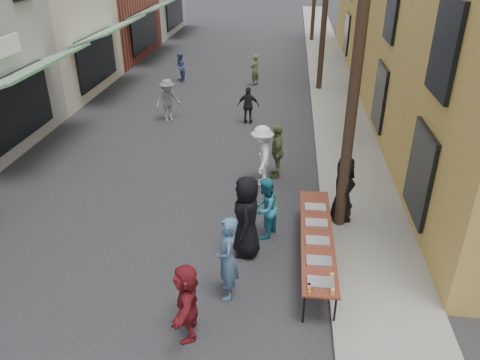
% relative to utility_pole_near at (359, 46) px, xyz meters
% --- Properties ---
extents(ground, '(120.00, 120.00, 0.00)m').
position_rel_utility_pole_near_xyz_m(ground, '(-4.30, -3.00, -4.50)').
color(ground, '#28282B').
rests_on(ground, ground).
extents(sidewalk, '(2.20, 60.00, 0.10)m').
position_rel_utility_pole_near_xyz_m(sidewalk, '(0.70, 12.00, -4.45)').
color(sidewalk, gray).
rests_on(sidewalk, ground).
extents(utility_pole_near, '(0.26, 0.26, 9.00)m').
position_rel_utility_pole_near_xyz_m(utility_pole_near, '(0.00, 0.00, 0.00)').
color(utility_pole_near, '#2D2116').
rests_on(utility_pole_near, ground).
extents(serving_table, '(0.70, 4.00, 0.75)m').
position_rel_utility_pole_near_xyz_m(serving_table, '(-0.66, -1.59, -3.79)').
color(serving_table, '#602716').
rests_on(serving_table, ground).
extents(catering_tray_sausage, '(0.50, 0.33, 0.08)m').
position_rel_utility_pole_near_xyz_m(catering_tray_sausage, '(-0.66, -3.24, -3.71)').
color(catering_tray_sausage, maroon).
rests_on(catering_tray_sausage, serving_table).
extents(catering_tray_foil_b, '(0.50, 0.33, 0.08)m').
position_rel_utility_pole_near_xyz_m(catering_tray_foil_b, '(-0.66, -2.59, -3.71)').
color(catering_tray_foil_b, '#B2B2B7').
rests_on(catering_tray_foil_b, serving_table).
extents(catering_tray_buns, '(0.50, 0.33, 0.08)m').
position_rel_utility_pole_near_xyz_m(catering_tray_buns, '(-0.66, -1.89, -3.71)').
color(catering_tray_buns, tan).
rests_on(catering_tray_buns, serving_table).
extents(catering_tray_foil_d, '(0.50, 0.33, 0.08)m').
position_rel_utility_pole_near_xyz_m(catering_tray_foil_d, '(-0.66, -1.19, -3.71)').
color(catering_tray_foil_d, '#B2B2B7').
rests_on(catering_tray_foil_d, serving_table).
extents(catering_tray_buns_end, '(0.50, 0.33, 0.08)m').
position_rel_utility_pole_near_xyz_m(catering_tray_buns_end, '(-0.66, -0.49, -3.71)').
color(catering_tray_buns_end, tan).
rests_on(catering_tray_buns_end, serving_table).
extents(condiment_jar_a, '(0.07, 0.07, 0.08)m').
position_rel_utility_pole_near_xyz_m(condiment_jar_a, '(-0.88, -3.54, -3.71)').
color(condiment_jar_a, '#A57F26').
rests_on(condiment_jar_a, serving_table).
extents(condiment_jar_b, '(0.07, 0.07, 0.08)m').
position_rel_utility_pole_near_xyz_m(condiment_jar_b, '(-0.88, -3.44, -3.71)').
color(condiment_jar_b, '#A57F26').
rests_on(condiment_jar_b, serving_table).
extents(condiment_jar_c, '(0.07, 0.07, 0.08)m').
position_rel_utility_pole_near_xyz_m(condiment_jar_c, '(-0.88, -3.34, -3.71)').
color(condiment_jar_c, '#A57F26').
rests_on(condiment_jar_c, serving_table).
extents(cup_stack, '(0.08, 0.08, 0.12)m').
position_rel_utility_pole_near_xyz_m(cup_stack, '(-0.46, -3.49, -3.69)').
color(cup_stack, tan).
rests_on(cup_stack, serving_table).
extents(guest_front_a, '(0.69, 1.00, 1.96)m').
position_rel_utility_pole_near_xyz_m(guest_front_a, '(-2.23, -1.36, -3.52)').
color(guest_front_a, black).
rests_on(guest_front_a, ground).
extents(guest_front_b, '(0.55, 0.74, 1.83)m').
position_rel_utility_pole_near_xyz_m(guest_front_b, '(-2.47, -2.85, -3.59)').
color(guest_front_b, '#466488').
rests_on(guest_front_b, ground).
extents(guest_front_c, '(0.85, 0.93, 1.56)m').
position_rel_utility_pole_near_xyz_m(guest_front_c, '(-1.86, -0.62, -3.72)').
color(guest_front_c, teal).
rests_on(guest_front_c, ground).
extents(guest_front_d, '(0.75, 1.21, 1.81)m').
position_rel_utility_pole_near_xyz_m(guest_front_d, '(-2.11, 2.13, -3.59)').
color(guest_front_d, white).
rests_on(guest_front_d, ground).
extents(guest_front_e, '(0.46, 1.00, 1.67)m').
position_rel_utility_pole_near_xyz_m(guest_front_e, '(-1.69, 2.67, -3.67)').
color(guest_front_e, '#636F40').
rests_on(guest_front_e, ground).
extents(guest_queue_back, '(0.68, 1.48, 1.53)m').
position_rel_utility_pole_near_xyz_m(guest_queue_back, '(-3.06, -3.97, -3.73)').
color(guest_queue_back, maroon).
rests_on(guest_queue_back, ground).
extents(server, '(0.67, 0.91, 1.71)m').
position_rel_utility_pole_near_xyz_m(server, '(0.05, 0.22, -3.54)').
color(server, black).
rests_on(server, sidewalk).
extents(passerby_left, '(1.23, 1.17, 1.68)m').
position_rel_utility_pole_near_xyz_m(passerby_left, '(-6.15, 7.13, -3.66)').
color(passerby_left, slate).
rests_on(passerby_left, ground).
extents(passerby_mid, '(0.87, 0.41, 1.46)m').
position_rel_utility_pole_near_xyz_m(passerby_mid, '(-2.96, 7.15, -3.77)').
color(passerby_mid, black).
rests_on(passerby_mid, ground).
extents(passerby_right, '(0.61, 0.66, 1.52)m').
position_rel_utility_pole_near_xyz_m(passerby_right, '(-3.13, 12.48, -3.74)').
color(passerby_right, brown).
rests_on(passerby_right, ground).
extents(passerby_far, '(0.82, 0.88, 1.46)m').
position_rel_utility_pole_near_xyz_m(passerby_far, '(-6.91, 12.73, -3.77)').
color(passerby_far, '#50629C').
rests_on(passerby_far, ground).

